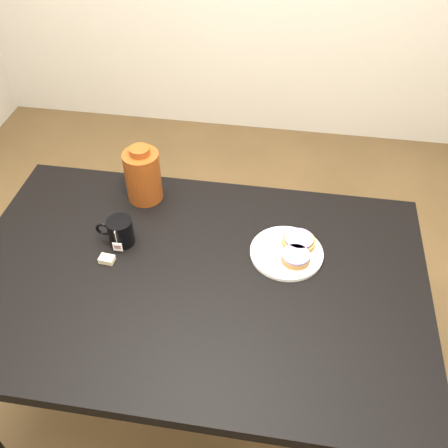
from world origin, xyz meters
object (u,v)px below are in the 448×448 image
object	(u,v)px
plate	(287,252)
bagel_front	(296,257)
mug	(120,232)
table	(195,293)
bagel_package	(143,175)
teabag_pouch	(107,259)
bagel_back	(299,241)

from	to	relation	value
plate	bagel_front	world-z (taller)	bagel_front
bagel_front	mug	xyz separation A→B (m)	(-0.55, 0.00, 0.02)
table	bagel_package	size ratio (longest dim) A/B	6.74
bagel_front	bagel_package	distance (m)	0.59
table	bagel_package	xyz separation A→B (m)	(-0.24, 0.33, 0.18)
mug	teabag_pouch	size ratio (longest dim) A/B	2.74
teabag_pouch	bagel_package	bearing A→B (deg)	83.46
bagel_front	mug	world-z (taller)	mug
bagel_package	teabag_pouch	bearing A→B (deg)	-96.54
teabag_pouch	bagel_package	xyz separation A→B (m)	(0.04, 0.32, 0.09)
mug	plate	bearing A→B (deg)	1.43
plate	bagel_package	distance (m)	0.55
plate	teabag_pouch	size ratio (longest dim) A/B	5.07
table	plate	world-z (taller)	plate
plate	bagel_package	bearing A→B (deg)	158.61
bagel_front	bagel_package	xyz separation A→B (m)	(-0.54, 0.23, 0.07)
bagel_back	bagel_package	xyz separation A→B (m)	(-0.54, 0.16, 0.07)
table	bagel_back	xyz separation A→B (m)	(0.30, 0.17, 0.11)
table	mug	xyz separation A→B (m)	(-0.26, 0.10, 0.13)
table	bagel_back	distance (m)	0.37
bagel_front	teabag_pouch	xyz separation A→B (m)	(-0.57, -0.09, -0.02)
bagel_back	teabag_pouch	size ratio (longest dim) A/B	3.09
bagel_back	plate	bearing A→B (deg)	-131.39
plate	table	bearing A→B (deg)	-154.09
table	bagel_package	distance (m)	0.45
bagel_back	bagel_package	world-z (taller)	bagel_package
table	mug	world-z (taller)	mug
mug	teabag_pouch	bearing A→B (deg)	-104.10
plate	bagel_back	bearing A→B (deg)	48.61
bagel_front	mug	size ratio (longest dim) A/B	1.02
plate	teabag_pouch	bearing A→B (deg)	-167.91
bagel_back	bagel_front	world-z (taller)	same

